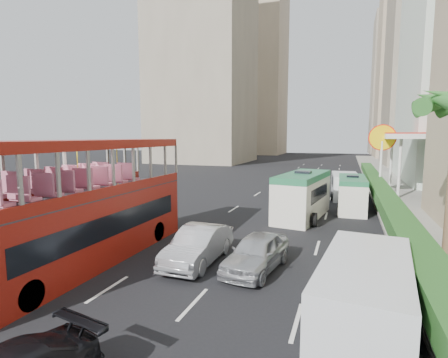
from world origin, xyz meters
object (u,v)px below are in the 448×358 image
at_px(car_silver_lane_b, 256,270).
at_px(minibus_far, 352,194).
at_px(panel_van_near, 365,299).
at_px(minibus_near, 303,195).
at_px(car_silver_lane_a, 199,262).
at_px(van_asset, 309,199).
at_px(panel_van_far, 345,186).
at_px(double_decker_bus, 88,202).
at_px(shell_station, 420,164).

height_order(car_silver_lane_b, minibus_far, minibus_far).
bearing_deg(panel_van_near, minibus_near, 109.57).
bearing_deg(minibus_far, car_silver_lane_a, -116.11).
bearing_deg(van_asset, minibus_near, -83.61).
xyz_separation_m(van_asset, panel_van_far, (2.77, 1.43, 1.02)).
bearing_deg(panel_van_near, van_asset, 105.67).
relative_size(car_silver_lane_a, car_silver_lane_b, 1.09).
relative_size(double_decker_bus, panel_van_near, 2.10).
distance_m(minibus_near, minibus_far, 4.51).
bearing_deg(car_silver_lane_a, van_asset, 80.95).
bearing_deg(panel_van_far, van_asset, -156.98).
relative_size(minibus_far, shell_station, 0.67).
bearing_deg(van_asset, double_decker_bus, -107.04).
height_order(double_decker_bus, shell_station, shell_station).
xyz_separation_m(double_decker_bus, minibus_far, (10.36, 14.42, -1.35)).
height_order(car_silver_lane_b, panel_van_near, panel_van_near).
height_order(double_decker_bus, minibus_far, double_decker_bus).
height_order(minibus_near, shell_station, shell_station).
relative_size(van_asset, minibus_near, 0.80).
bearing_deg(panel_van_far, double_decker_bus, -121.06).
distance_m(panel_van_far, shell_station, 7.25).
bearing_deg(minibus_near, car_silver_lane_b, -84.97).
bearing_deg(double_decker_bus, car_silver_lane_a, 17.83).
relative_size(double_decker_bus, minibus_far, 2.07).
bearing_deg(van_asset, car_silver_lane_b, -86.77).
bearing_deg(minibus_near, panel_van_far, 81.82).
relative_size(panel_van_far, shell_station, 0.64).
height_order(double_decker_bus, panel_van_near, double_decker_bus).
bearing_deg(minibus_far, panel_van_near, -90.59).
distance_m(double_decker_bus, panel_van_near, 10.86).
bearing_deg(car_silver_lane_b, minibus_far, 82.59).
xyz_separation_m(panel_van_near, shell_station, (5.47, 25.18, 1.70)).
xyz_separation_m(car_silver_lane_a, panel_van_far, (5.57, 18.16, 1.02)).
bearing_deg(panel_van_far, minibus_near, -110.87).
xyz_separation_m(car_silver_lane_a, car_silver_lane_b, (2.47, 0.02, 0.00)).
distance_m(car_silver_lane_a, panel_van_near, 7.25).
bearing_deg(double_decker_bus, minibus_near, 56.45).
xyz_separation_m(double_decker_bus, panel_van_near, (10.53, -2.18, -1.48)).
bearing_deg(shell_station, car_silver_lane_a, -118.42).
bearing_deg(shell_station, panel_van_far, -150.55).
xyz_separation_m(minibus_far, panel_van_near, (0.17, -16.60, -0.13)).
bearing_deg(van_asset, panel_van_far, 31.64).
height_order(car_silver_lane_a, panel_van_near, panel_van_near).
distance_m(car_silver_lane_b, panel_van_far, 18.43).
bearing_deg(panel_van_far, shell_station, 25.19).
height_order(car_silver_lane_b, van_asset, van_asset).
bearing_deg(van_asset, shell_station, 33.14).
height_order(double_decker_bus, panel_van_far, double_decker_bus).
relative_size(car_silver_lane_a, panel_van_far, 0.88).
distance_m(van_asset, shell_station, 10.52).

